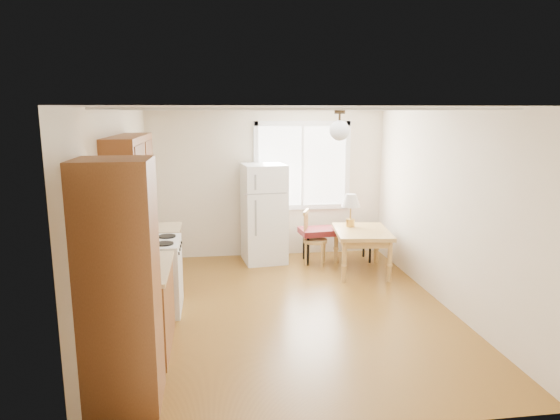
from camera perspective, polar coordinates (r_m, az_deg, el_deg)
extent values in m
cube|color=brown|center=(6.44, 1.08, -11.26)|extent=(4.60, 5.60, 0.12)
cube|color=white|center=(5.95, 1.17, 11.57)|extent=(4.60, 5.60, 0.12)
cube|color=beige|center=(8.52, -1.46, 3.02)|extent=(4.60, 0.10, 2.50)
cube|color=beige|center=(3.71, 7.13, -7.95)|extent=(4.60, 0.10, 2.50)
cube|color=beige|center=(6.10, -17.77, -0.79)|extent=(0.10, 5.60, 2.50)
cube|color=beige|center=(6.68, 18.34, 0.18)|extent=(0.10, 5.60, 2.50)
cube|color=brown|center=(4.34, -17.83, -8.32)|extent=(0.60, 0.60, 2.10)
cube|color=brown|center=(5.48, -15.64, -10.98)|extent=(0.60, 1.10, 0.86)
cube|color=tan|center=(5.33, -15.78, -6.49)|extent=(0.62, 1.14, 0.04)
cube|color=white|center=(6.45, -14.18, -7.32)|extent=(0.65, 0.76, 0.90)
cube|color=brown|center=(7.17, -13.72, -5.59)|extent=(0.60, 0.60, 0.86)
cube|color=brown|center=(5.84, -16.77, 4.72)|extent=(0.33, 1.60, 0.70)
cube|color=white|center=(8.55, 2.55, 5.07)|extent=(1.50, 0.02, 1.35)
cylinder|color=black|center=(6.49, 6.85, 11.11)|extent=(0.14, 0.14, 0.06)
cylinder|color=black|center=(6.49, 6.83, 10.23)|extent=(0.03, 0.03, 0.16)
sphere|color=white|center=(6.49, 6.80, 8.99)|extent=(0.26, 0.26, 0.26)
cube|color=white|center=(8.21, -1.85, -0.39)|extent=(0.74, 0.74, 1.63)
cube|color=gray|center=(7.82, -1.61, 1.87)|extent=(0.67, 0.02, 0.02)
cube|color=gray|center=(7.82, -2.81, 0.24)|extent=(0.03, 0.03, 0.98)
cube|color=#551417|center=(8.32, 6.54, -2.32)|extent=(1.28, 0.58, 0.10)
cylinder|color=black|center=(8.12, 3.20, -4.70)|extent=(0.04, 0.04, 0.48)
cylinder|color=black|center=(8.37, 10.26, -4.37)|extent=(0.04, 0.04, 0.48)
cylinder|color=black|center=(8.45, 2.75, -4.06)|extent=(0.04, 0.04, 0.48)
cylinder|color=black|center=(8.69, 9.56, -3.77)|extent=(0.04, 0.04, 0.48)
cube|color=#A87F40|center=(7.77, 9.35, -2.49)|extent=(0.93, 1.16, 0.06)
cube|color=#A87F40|center=(7.79, 9.33, -3.06)|extent=(0.82, 1.05, 0.10)
cylinder|color=#A87F40|center=(7.36, 7.34, -5.91)|extent=(0.07, 0.07, 0.61)
cylinder|color=#A87F40|center=(7.49, 12.42, -5.80)|extent=(0.07, 0.07, 0.61)
cylinder|color=#A87F40|center=(8.25, 6.43, -4.01)|extent=(0.07, 0.07, 0.61)
cylinder|color=#A87F40|center=(8.36, 10.97, -3.94)|extent=(0.07, 0.07, 0.61)
cylinder|color=#A87F40|center=(8.14, 4.06, -3.53)|extent=(0.39, 0.39, 0.05)
cylinder|color=#A87F40|center=(8.09, 2.96, -5.07)|extent=(0.04, 0.04, 0.40)
cylinder|color=#A87F40|center=(8.05, 4.82, -5.18)|extent=(0.04, 0.04, 0.40)
cylinder|color=#A87F40|center=(8.34, 3.29, -4.57)|extent=(0.04, 0.04, 0.40)
cylinder|color=#A87F40|center=(8.30, 5.10, -4.67)|extent=(0.04, 0.04, 0.40)
cylinder|color=#B48B39|center=(7.96, 8.02, -1.45)|extent=(0.14, 0.14, 0.12)
cylinder|color=#B48B39|center=(7.93, 8.06, -0.33)|extent=(0.02, 0.02, 0.20)
cone|color=beige|center=(7.89, 8.09, 1.10)|extent=(0.30, 0.30, 0.20)
cube|color=black|center=(5.37, -16.06, -5.73)|extent=(0.23, 0.25, 0.08)
cube|color=black|center=(5.24, -16.28, -4.23)|extent=(0.18, 0.11, 0.26)
cylinder|color=black|center=(5.39, -16.04, -4.63)|extent=(0.13, 0.13, 0.11)
cylinder|color=red|center=(5.35, -16.21, -5.39)|extent=(0.11, 0.11, 0.15)
sphere|color=red|center=(5.32, -16.27, -4.33)|extent=(0.05, 0.05, 0.05)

